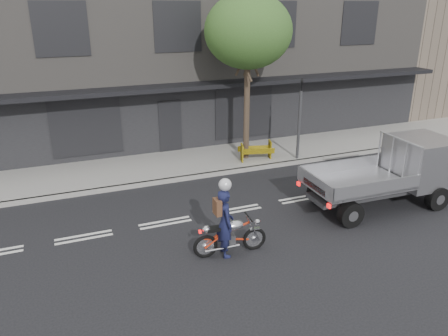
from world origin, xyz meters
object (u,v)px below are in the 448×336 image
at_px(traffic_light_pole, 299,124).
at_px(flatbed_ute, 409,165).
at_px(rider, 225,223).
at_px(motorcycle, 230,235).
at_px(construction_barrier, 258,152).
at_px(street_tree, 248,32).

bearing_deg(traffic_light_pole, flatbed_ute, -74.23).
distance_m(traffic_light_pole, rider, 7.97).
relative_size(motorcycle, construction_barrier, 1.47).
bearing_deg(traffic_light_pole, construction_barrier, 169.90).
height_order(traffic_light_pole, rider, traffic_light_pole).
distance_m(street_tree, motorcycle, 8.75).
relative_size(street_tree, rider, 3.60).
bearing_deg(construction_barrier, traffic_light_pole, -10.10).
height_order(rider, construction_barrier, rider).
xyz_separation_m(street_tree, motorcycle, (-3.40, -6.52, -4.74)).
xyz_separation_m(street_tree, construction_barrier, (0.31, -0.55, -4.74)).
bearing_deg(motorcycle, rider, -175.51).
xyz_separation_m(motorcycle, rider, (-0.15, 0.00, 0.40)).
bearing_deg(flatbed_ute, construction_barrier, 122.14).
relative_size(traffic_light_pole, motorcycle, 1.72).
relative_size(flatbed_ute, construction_barrier, 3.60).
relative_size(street_tree, flatbed_ute, 1.36).
height_order(street_tree, motorcycle, street_tree).
distance_m(motorcycle, flatbed_ute, 6.85).
height_order(traffic_light_pole, motorcycle, traffic_light_pole).
distance_m(motorcycle, rider, 0.43).
distance_m(rider, flatbed_ute, 6.97).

